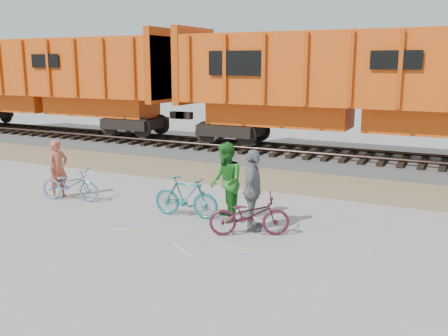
{
  "coord_description": "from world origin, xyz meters",
  "views": [
    {
      "loc": [
        5.83,
        -9.47,
        3.73
      ],
      "look_at": [
        0.43,
        1.5,
        1.16
      ],
      "focal_mm": 40.0,
      "sensor_mm": 36.0,
      "label": 1
    }
  ],
  "objects": [
    {
      "name": "person_solo",
      "position": [
        -4.41,
        0.77,
        0.82
      ],
      "size": [
        0.5,
        0.66,
        1.64
      ],
      "primitive_type": "imported",
      "rotation": [
        0.0,
        0.0,
        1.38
      ],
      "color": "#B75238",
      "rests_on": "ground"
    },
    {
      "name": "person_woman",
      "position": [
        1.59,
        0.61,
        0.93
      ],
      "size": [
        0.7,
        1.17,
        1.86
      ],
      "primitive_type": "imported",
      "rotation": [
        0.0,
        0.0,
        1.81
      ],
      "color": "gray",
      "rests_on": "ground"
    },
    {
      "name": "ground",
      "position": [
        0.0,
        0.0,
        0.0
      ],
      "size": [
        120.0,
        120.0,
        0.0
      ],
      "primitive_type": "plane",
      "color": "#9E9E99",
      "rests_on": "ground"
    },
    {
      "name": "bicycle_teal",
      "position": [
        -0.25,
        0.76,
        0.51
      ],
      "size": [
        1.74,
        0.6,
        1.03
      ],
      "primitive_type": "imported",
      "rotation": [
        0.0,
        0.0,
        1.64
      ],
      "color": "#216E79",
      "rests_on": "ground"
    },
    {
      "name": "person_man",
      "position": [
        0.75,
        0.96,
        0.95
      ],
      "size": [
        1.14,
        1.17,
        1.9
      ],
      "primitive_type": "imported",
      "rotation": [
        0.0,
        0.0,
        -0.89
      ],
      "color": "#257424",
      "rests_on": "ground"
    },
    {
      "name": "hopper_car_left",
      "position": [
        -12.81,
        9.0,
        3.01
      ],
      "size": [
        14.0,
        3.13,
        4.65
      ],
      "color": "black",
      "rests_on": "track"
    },
    {
      "name": "bicycle_blue",
      "position": [
        -3.91,
        0.67,
        0.45
      ],
      "size": [
        1.79,
        0.94,
        0.9
      ],
      "primitive_type": "imported",
      "rotation": [
        0.0,
        0.0,
        1.78
      ],
      "color": "#6984B5",
      "rests_on": "ground"
    },
    {
      "name": "ballast_bed",
      "position": [
        0.0,
        9.0,
        0.15
      ],
      "size": [
        120.0,
        4.0,
        0.3
      ],
      "primitive_type": "cube",
      "color": "slate",
      "rests_on": "ground"
    },
    {
      "name": "bicycle_maroon",
      "position": [
        1.69,
        0.21,
        0.46
      ],
      "size": [
        1.86,
        1.36,
        0.93
      ],
      "primitive_type": "imported",
      "rotation": [
        0.0,
        0.0,
        2.04
      ],
      "color": "#54182E",
      "rests_on": "ground"
    },
    {
      "name": "track",
      "position": [
        0.0,
        9.0,
        0.47
      ],
      "size": [
        120.0,
        2.6,
        0.24
      ],
      "color": "black",
      "rests_on": "ballast_bed"
    },
    {
      "name": "hopper_car_center",
      "position": [
        2.19,
        9.0,
        3.01
      ],
      "size": [
        14.0,
        3.13,
        4.65
      ],
      "color": "black",
      "rests_on": "track"
    },
    {
      "name": "gravel_strip",
      "position": [
        0.0,
        5.5,
        0.01
      ],
      "size": [
        120.0,
        3.0,
        0.02
      ],
      "primitive_type": "cube",
      "color": "#95855C",
      "rests_on": "ground"
    }
  ]
}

